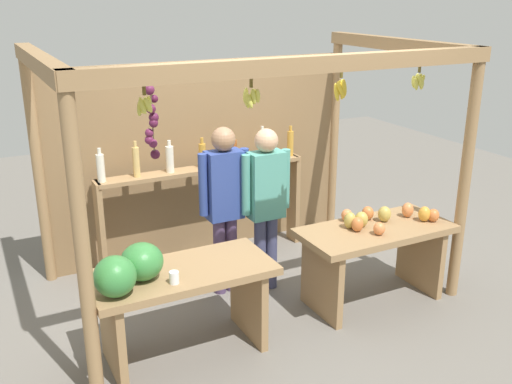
% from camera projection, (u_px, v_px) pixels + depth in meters
% --- Properties ---
extents(ground_plane, '(12.00, 12.00, 0.00)m').
position_uv_depth(ground_plane, '(246.00, 286.00, 5.59)').
color(ground_plane, slate).
rests_on(ground_plane, ground).
extents(market_stall, '(3.40, 2.12, 2.25)m').
position_uv_depth(market_stall, '(224.00, 141.00, 5.55)').
color(market_stall, '#99754C').
rests_on(market_stall, ground).
extents(fruit_counter_left, '(1.43, 0.69, 1.00)m').
position_uv_depth(fruit_counter_left, '(166.00, 285.00, 4.28)').
color(fruit_counter_left, '#99754C').
rests_on(fruit_counter_left, ground).
extents(fruit_counter_right, '(1.38, 0.64, 0.86)m').
position_uv_depth(fruit_counter_right, '(376.00, 244.00, 5.18)').
color(fruit_counter_right, '#99754C').
rests_on(fruit_counter_right, ground).
extents(bottle_shelf_unit, '(2.18, 0.22, 1.36)m').
position_uv_depth(bottle_shelf_unit, '(203.00, 185.00, 5.91)').
color(bottle_shelf_unit, '#99754C').
rests_on(bottle_shelf_unit, ground).
extents(vendor_man, '(0.48, 0.21, 1.57)m').
position_uv_depth(vendor_man, '(224.00, 197.00, 5.20)').
color(vendor_man, '#4F3B5E').
rests_on(vendor_man, ground).
extents(vendor_woman, '(0.48, 0.21, 1.55)m').
position_uv_depth(vendor_woman, '(266.00, 197.00, 5.26)').
color(vendor_woman, '#414469').
rests_on(vendor_woman, ground).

